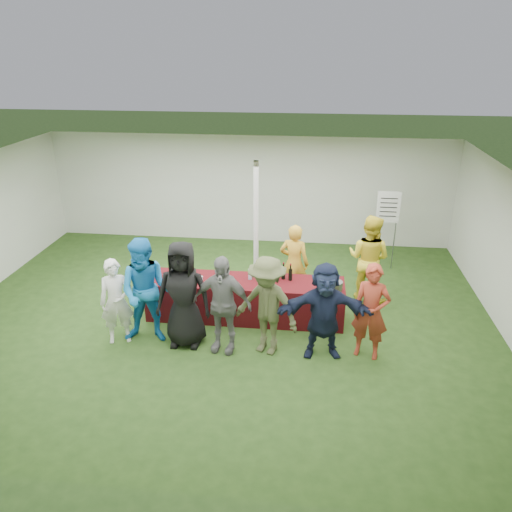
# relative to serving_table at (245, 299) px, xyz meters

# --- Properties ---
(ground) EXTENTS (60.00, 60.00, 0.00)m
(ground) POSITION_rel_serving_table_xyz_m (-0.43, -0.05, -0.38)
(ground) COLOR #284719
(ground) RESTS_ON ground
(tent) EXTENTS (10.00, 10.00, 10.00)m
(tent) POSITION_rel_serving_table_xyz_m (0.07, 1.15, 0.98)
(tent) COLOR white
(tent) RESTS_ON ground
(serving_table) EXTENTS (3.60, 0.80, 0.75)m
(serving_table) POSITION_rel_serving_table_xyz_m (0.00, 0.00, 0.00)
(serving_table) COLOR #560A0E
(serving_table) RESTS_ON ground
(wine_bottles) EXTENTS (0.62, 0.14, 0.32)m
(wine_bottles) POSITION_rel_serving_table_xyz_m (0.56, 0.13, 0.50)
(wine_bottles) COLOR black
(wine_bottles) RESTS_ON serving_table
(wine_glasses) EXTENTS (2.84, 0.14, 0.16)m
(wine_glasses) POSITION_rel_serving_table_xyz_m (-0.49, -0.25, 0.49)
(wine_glasses) COLOR silver
(wine_glasses) RESTS_ON serving_table
(water_bottle) EXTENTS (0.07, 0.07, 0.23)m
(water_bottle) POSITION_rel_serving_table_xyz_m (0.08, 0.08, 0.48)
(water_bottle) COLOR silver
(water_bottle) RESTS_ON serving_table
(bar_towel) EXTENTS (0.25, 0.18, 0.03)m
(bar_towel) POSITION_rel_serving_table_xyz_m (1.62, 0.05, 0.39)
(bar_towel) COLOR white
(bar_towel) RESTS_ON serving_table
(dump_bucket) EXTENTS (0.27, 0.27, 0.18)m
(dump_bucket) POSITION_rel_serving_table_xyz_m (1.61, -0.22, 0.46)
(dump_bucket) COLOR slate
(dump_bucket) RESTS_ON serving_table
(wine_list_sign) EXTENTS (0.50, 0.03, 1.80)m
(wine_list_sign) POSITION_rel_serving_table_xyz_m (2.81, 2.55, 0.94)
(wine_list_sign) COLOR slate
(wine_list_sign) RESTS_ON ground
(staff_pourer) EXTENTS (0.65, 0.50, 1.59)m
(staff_pourer) POSITION_rel_serving_table_xyz_m (0.86, 0.78, 0.42)
(staff_pourer) COLOR gold
(staff_pourer) RESTS_ON ground
(staff_back) EXTENTS (1.06, 0.98, 1.75)m
(staff_back) POSITION_rel_serving_table_xyz_m (2.29, 1.01, 0.50)
(staff_back) COLOR yellow
(staff_back) RESTS_ON ground
(customer_0) EXTENTS (0.64, 0.53, 1.50)m
(customer_0) POSITION_rel_serving_table_xyz_m (-2.03, -1.04, 0.38)
(customer_0) COLOR white
(customer_0) RESTS_ON ground
(customer_1) EXTENTS (0.94, 0.75, 1.86)m
(customer_1) POSITION_rel_serving_table_xyz_m (-1.52, -0.96, 0.55)
(customer_1) COLOR #1976BF
(customer_1) RESTS_ON ground
(customer_2) EXTENTS (0.91, 0.60, 1.85)m
(customer_2) POSITION_rel_serving_table_xyz_m (-0.89, -0.98, 0.55)
(customer_2) COLOR black
(customer_2) RESTS_ON ground
(customer_3) EXTENTS (1.04, 0.56, 1.69)m
(customer_3) POSITION_rel_serving_table_xyz_m (-0.23, -1.09, 0.47)
(customer_3) COLOR slate
(customer_3) RESTS_ON ground
(customer_4) EXTENTS (1.25, 1.00, 1.69)m
(customer_4) POSITION_rel_serving_table_xyz_m (0.50, -1.08, 0.47)
(customer_4) COLOR #494F2D
(customer_4) RESTS_ON ground
(customer_5) EXTENTS (1.55, 0.62, 1.63)m
(customer_5) POSITION_rel_serving_table_xyz_m (1.41, -1.07, 0.44)
(customer_5) COLOR #171F38
(customer_5) RESTS_ON ground
(customer_6) EXTENTS (0.67, 0.53, 1.62)m
(customer_6) POSITION_rel_serving_table_xyz_m (2.15, -1.01, 0.43)
(customer_6) COLOR maroon
(customer_6) RESTS_ON ground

